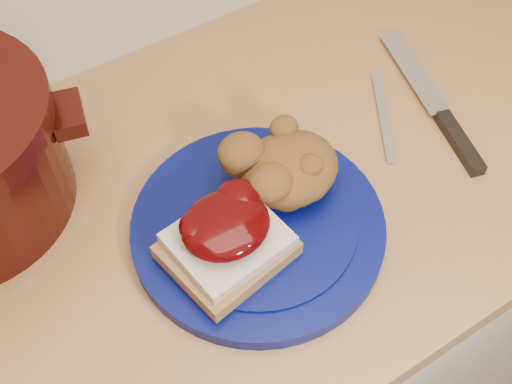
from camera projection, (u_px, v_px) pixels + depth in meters
base_cabinet at (240, 341)px, 1.18m from camera, size 4.00×0.60×0.86m
plate at (258, 227)px, 0.76m from camera, size 0.32×0.32×0.02m
sandwich at (227, 238)px, 0.70m from camera, size 0.15×0.13×0.06m
stuffing_mound at (289, 169)px, 0.75m from camera, size 0.13×0.11×0.06m
chef_knife at (446, 122)px, 0.86m from camera, size 0.10×0.28×0.02m
butter_knife at (383, 115)px, 0.88m from camera, size 0.10×0.15×0.00m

